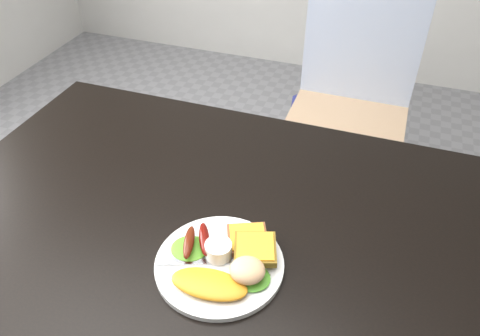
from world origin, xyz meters
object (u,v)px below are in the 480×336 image
at_px(dining_table, 203,214).
at_px(plate, 219,264).
at_px(dining_chair, 345,127).
at_px(person, 255,74).

bearing_deg(dining_table, plate, -56.26).
relative_size(dining_chair, plate, 1.79).
bearing_deg(dining_chair, plate, -96.16).
bearing_deg(person, dining_table, 101.36).
bearing_deg(person, plate, 109.43).
xyz_separation_m(person, plate, (0.12, -0.59, -0.09)).
bearing_deg(plate, dining_chair, 83.57).
bearing_deg(plate, person, 101.53).
relative_size(person, plate, 6.85).
height_order(dining_table, dining_chair, dining_table).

